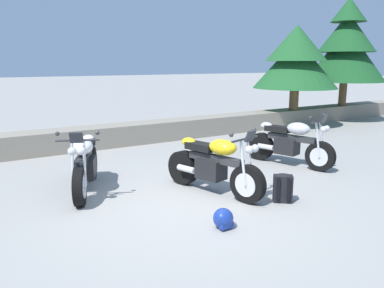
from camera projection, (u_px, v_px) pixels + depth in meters
ground_plane at (185, 203)px, 6.16m from camera, size 120.00×120.00×0.00m
stone_wall at (90, 138)px, 10.08m from camera, size 36.00×0.80×0.55m
motorcycle_white_near_left at (85, 164)px, 6.63m from camera, size 1.08×1.94×1.18m
motorcycle_yellow_centre at (214, 166)px, 6.55m from camera, size 0.86×2.03×1.18m
motorcycle_silver_far_right at (290, 143)px, 8.35m from camera, size 0.88×2.03×1.18m
rider_backpack at (283, 187)px, 6.18m from camera, size 0.35×0.35×0.47m
rider_helmet at (224, 219)px, 5.20m from camera, size 0.28×0.28×0.28m
pine_tree_mid_left at (296, 58)px, 13.30m from camera, size 2.91×2.91×2.92m
pine_tree_mid_right at (346, 47)px, 14.62m from camera, size 2.98×2.98×4.02m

